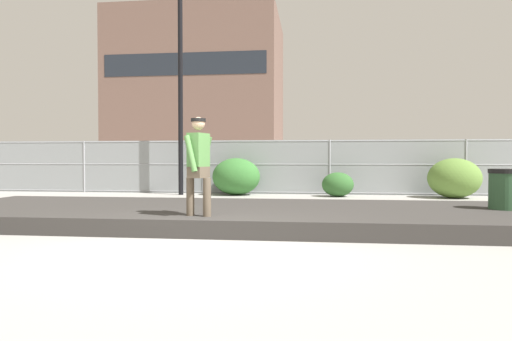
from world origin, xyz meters
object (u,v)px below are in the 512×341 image
(skater, at_px, (198,165))
(trash_bin, at_px, (505,197))
(skateboard, at_px, (199,230))
(shrub_left, at_px, (236,177))
(street_lamp, at_px, (180,63))
(parked_car_near, at_px, (156,167))
(shrub_right, at_px, (454,178))
(shrub_center, at_px, (338,184))

(skater, xyz_separation_m, trash_bin, (5.35, 1.64, -0.59))
(skater, relative_size, trash_bin, 1.77)
(skateboard, xyz_separation_m, shrub_left, (-0.68, 7.68, 0.56))
(street_lamp, relative_size, parked_car_near, 1.61)
(shrub_right, distance_m, trash_bin, 5.77)
(skater, height_order, shrub_center, skater)
(shrub_left, height_order, trash_bin, shrub_left)
(street_lamp, xyz_separation_m, trash_bin, (7.88, -5.93, -3.88))
(skater, xyz_separation_m, parked_car_near, (-4.88, 11.69, -0.27))
(parked_car_near, bearing_deg, skateboard, -67.32)
(skateboard, bearing_deg, shrub_center, 70.45)
(shrub_right, bearing_deg, skateboard, -130.02)
(parked_car_near, height_order, shrub_left, parked_car_near)
(street_lamp, bearing_deg, skateboard, -71.46)
(street_lamp, xyz_separation_m, shrub_right, (8.71, -0.22, -3.78))
(skater, relative_size, shrub_left, 1.14)
(skateboard, height_order, shrub_center, shrub_center)
(street_lamp, bearing_deg, parked_car_near, 119.65)
(skater, bearing_deg, shrub_center, 70.45)
(skater, bearing_deg, shrub_right, 49.98)
(parked_car_near, bearing_deg, skater, -67.32)
(skater, relative_size, shrub_center, 1.81)
(skateboard, xyz_separation_m, shrub_center, (2.65, 7.45, 0.33))
(shrub_left, relative_size, shrub_center, 1.58)
(parked_car_near, distance_m, shrub_right, 11.88)
(shrub_left, bearing_deg, skateboard, -84.98)
(skater, height_order, shrub_left, skater)
(shrub_center, bearing_deg, street_lamp, 178.74)
(street_lamp, relative_size, shrub_center, 7.06)
(shrub_left, distance_m, shrub_right, 6.85)
(street_lamp, relative_size, shrub_left, 4.46)
(parked_car_near, distance_m, shrub_left, 5.82)
(skateboard, height_order, shrub_left, shrub_left)
(shrub_left, xyz_separation_m, shrub_right, (6.84, -0.34, -0.00))
(shrub_right, height_order, trash_bin, shrub_right)
(skater, distance_m, trash_bin, 5.62)
(skater, distance_m, shrub_left, 7.73)
(skateboard, bearing_deg, skater, 104.04)
(trash_bin, bearing_deg, shrub_right, 81.81)
(shrub_right, bearing_deg, trash_bin, -98.19)
(skater, relative_size, street_lamp, 0.26)
(skateboard, bearing_deg, trash_bin, 17.01)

